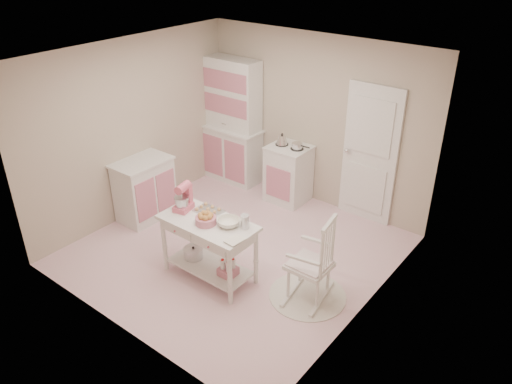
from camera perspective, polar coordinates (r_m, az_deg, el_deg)
room_shell at (r=6.04m, az=-2.66°, el=6.29°), size 3.84×3.84×2.62m
door at (r=7.28m, az=12.89°, el=4.17°), size 0.82×0.05×2.04m
hutch at (r=8.32m, az=-2.83°, el=8.06°), size 1.06×0.50×2.08m
stove at (r=7.84m, az=3.73°, el=2.11°), size 0.62×0.57×0.92m
base_cabinet at (r=7.53m, az=-12.62°, el=0.29°), size 0.54×0.84×0.92m
lace_rug at (r=6.10m, az=5.90°, el=-11.67°), size 0.92×0.92×0.01m
rocking_chair at (r=5.76m, az=6.16°, el=-7.52°), size 0.59×0.79×1.10m
work_table at (r=6.17m, az=-5.38°, el=-6.53°), size 1.20×0.60×0.80m
stand_mixer at (r=6.14m, az=-8.37°, el=-0.64°), size 0.26×0.32×0.34m
cookie_tray at (r=6.14m, az=-5.44°, el=-2.15°), size 0.34×0.24×0.02m
bread_basket at (r=5.88m, az=-5.76°, el=-3.24°), size 0.25×0.25×0.09m
mixing_bowl at (r=5.82m, az=-3.15°, el=-3.51°), size 0.27×0.27×0.08m
metal_pitcher at (r=5.75m, az=-1.28°, el=-3.40°), size 0.10×0.10×0.17m
recipe_book at (r=5.61m, az=-3.01°, el=-5.26°), size 0.17×0.22×0.02m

